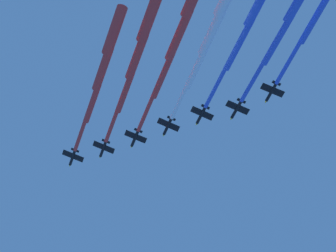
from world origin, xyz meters
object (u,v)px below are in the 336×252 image
object	(u,v)px
jet_starboard_inner	(179,33)
jet_port_mid	(212,30)
jet_lead	(103,67)
jet_port_inner	(137,55)

from	to	relation	value
jet_starboard_inner	jet_port_mid	bearing A→B (deg)	-4.75
jet_port_mid	jet_starboard_inner	bearing A→B (deg)	175.25
jet_lead	jet_starboard_inner	xyz separation A→B (m)	(24.38, -15.34, 0.15)
jet_port_inner	jet_lead	bearing A→B (deg)	151.82
jet_lead	jet_port_mid	xyz separation A→B (m)	(34.85, -16.21, 1.24)
jet_starboard_inner	jet_port_inner	bearing A→B (deg)	144.72
jet_port_inner	jet_port_mid	distance (m)	25.86
jet_lead	jet_port_inner	bearing A→B (deg)	-28.18
jet_lead	jet_port_inner	distance (m)	12.66
jet_lead	jet_starboard_inner	size ratio (longest dim) A/B	0.93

